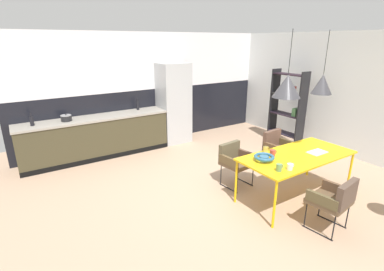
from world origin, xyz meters
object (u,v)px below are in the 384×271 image
object	(u,v)px
mug_wide_latte	(273,153)
bottle_wine_green	(32,121)
armchair_far_side	(235,158)
armchair_facing_counter	(277,145)
mug_tall_blue	(290,167)
pendant_lamp_over_table_far	(322,84)
open_book	(317,152)
dining_table	(297,157)
mug_glass_clear	(279,168)
armchair_by_stool	(335,198)
fruit_bowl	(264,157)
cooking_pot	(66,118)
bottle_oil_tall	(138,105)
pendant_lamp_over_table_near	(287,86)
open_shelf_unit	(288,106)
refrigerator_column	(174,103)
mug_short_terracotta	(266,149)

from	to	relation	value
mug_wide_latte	bottle_wine_green	world-z (taller)	bottle_wine_green
armchair_far_side	armchair_facing_counter	bearing A→B (deg)	175.98
mug_tall_blue	pendant_lamp_over_table_far	bearing A→B (deg)	17.53
open_book	dining_table	bearing A→B (deg)	162.69
dining_table	mug_glass_clear	xyz separation A→B (m)	(-0.70, -0.24, 0.09)
armchair_by_stool	open_book	distance (m)	1.00
armchair_facing_counter	open_book	size ratio (longest dim) A/B	2.46
fruit_bowl	mug_glass_clear	bearing A→B (deg)	-103.43
cooking_pot	bottle_oil_tall	xyz separation A→B (m)	(1.60, 0.15, 0.06)
cooking_pot	pendant_lamp_over_table_far	size ratio (longest dim) A/B	0.23
fruit_bowl	armchair_by_stool	bearing A→B (deg)	-71.10
open_book	mug_tall_blue	size ratio (longest dim) A/B	2.57
open_book	pendant_lamp_over_table_far	distance (m)	1.07
armchair_far_side	open_book	xyz separation A→B (m)	(0.86, -0.98, 0.25)
armchair_facing_counter	pendant_lamp_over_table_near	world-z (taller)	pendant_lamp_over_table_near
mug_tall_blue	open_shelf_unit	bearing A→B (deg)	40.44
mug_glass_clear	bottle_wine_green	size ratio (longest dim) A/B	0.48
armchair_far_side	mug_tall_blue	bearing A→B (deg)	82.30
armchair_far_side	armchair_by_stool	bearing A→B (deg)	91.20
refrigerator_column	armchair_far_side	xyz separation A→B (m)	(-0.25, -2.60, -0.47)
mug_glass_clear	cooking_pot	world-z (taller)	cooking_pot
open_book	mug_short_terracotta	world-z (taller)	mug_short_terracotta
mug_short_terracotta	pendant_lamp_over_table_near	world-z (taller)	pendant_lamp_over_table_near
armchair_far_side	cooking_pot	world-z (taller)	cooking_pot
bottle_oil_tall	armchair_far_side	bearing A→B (deg)	-77.26
dining_table	mug_tall_blue	distance (m)	0.62
cooking_pot	pendant_lamp_over_table_near	bearing A→B (deg)	-55.49
mug_wide_latte	pendant_lamp_over_table_far	bearing A→B (deg)	-13.53
refrigerator_column	dining_table	bearing A→B (deg)	-85.71
mug_short_terracotta	pendant_lamp_over_table_far	xyz separation A→B (m)	(0.71, -0.35, 1.02)
mug_short_terracotta	armchair_facing_counter	bearing A→B (deg)	31.46
pendant_lamp_over_table_near	pendant_lamp_over_table_far	distance (m)	0.75
bottle_oil_tall	open_shelf_unit	world-z (taller)	open_shelf_unit
armchair_far_side	armchair_facing_counter	xyz separation A→B (m)	(1.11, 0.05, 0.00)
mug_tall_blue	pendant_lamp_over_table_near	xyz separation A→B (m)	(0.17, 0.33, 1.05)
dining_table	pendant_lamp_over_table_far	bearing A→B (deg)	-0.73
dining_table	armchair_facing_counter	xyz separation A→B (m)	(0.59, 0.92, -0.20)
refrigerator_column	mug_wide_latte	distance (m)	3.30
mug_wide_latte	cooking_pot	bearing A→B (deg)	125.67
dining_table	mug_glass_clear	bearing A→B (deg)	-160.93
armchair_by_stool	armchair_facing_counter	bearing A→B (deg)	55.92
dining_table	fruit_bowl	distance (m)	0.63
open_book	refrigerator_column	bearing A→B (deg)	99.53
armchair_facing_counter	bottle_oil_tall	bearing A→B (deg)	-62.30
dining_table	pendant_lamp_over_table_near	bearing A→B (deg)	175.07
fruit_bowl	mug_tall_blue	size ratio (longest dim) A/B	2.47
open_book	mug_glass_clear	bearing A→B (deg)	-172.57
mug_short_terracotta	mug_tall_blue	bearing A→B (deg)	-107.36
mug_short_terracotta	mug_tall_blue	xyz separation A→B (m)	(-0.20, -0.64, -0.01)
fruit_bowl	mug_wide_latte	size ratio (longest dim) A/B	2.32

